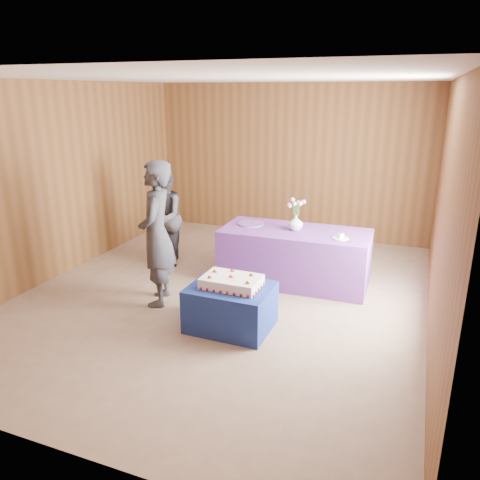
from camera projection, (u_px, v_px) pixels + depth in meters
The scene contains 13 objects.
ground at pixel (224, 295), 6.14m from camera, with size 6.00×6.00×0.00m, color gray.
room_shell at pixel (222, 157), 5.59m from camera, with size 5.04×6.04×2.72m.
cake_table at pixel (231, 307), 5.23m from camera, with size 0.90×0.70×0.50m, color navy.
serving_table at pixel (294, 256), 6.46m from camera, with size 2.00×0.90×0.75m, color #6A3799.
sheet_cake at pixel (232, 282), 5.14m from camera, with size 0.66×0.46×0.15m.
vase at pixel (296, 223), 6.33m from camera, with size 0.20×0.20×0.21m, color silver.
flower_spray at pixel (296, 203), 6.25m from camera, with size 0.26×0.26×0.20m.
platter at pixel (251, 224), 6.63m from camera, with size 0.37×0.37×0.02m, color #7952A4.
plate at pixel (341, 238), 5.99m from camera, with size 0.21×0.21×0.01m, color white.
cake_slice at pixel (341, 235), 5.98m from camera, with size 0.08×0.08×0.08m.
knife at pixel (342, 241), 5.88m from camera, with size 0.26×0.02×0.00m, color silver.
guest_left at pixel (157, 234), 5.68m from camera, with size 0.65×0.43×1.79m, color #33333C.
guest_right at pixel (163, 218), 6.98m from camera, with size 0.73×0.57×1.49m, color #373641.
Camera 1 is at (2.26, -5.16, 2.56)m, focal length 35.00 mm.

